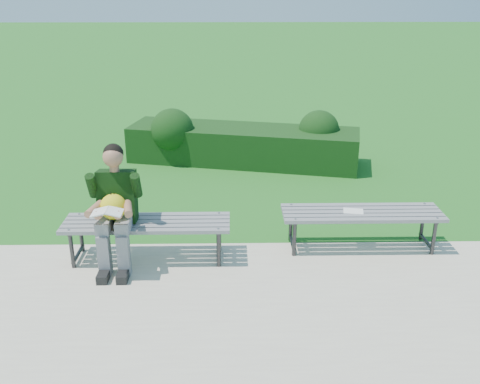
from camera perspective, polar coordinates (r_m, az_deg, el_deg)
ground at (r=6.32m, az=0.34°, el=-5.64°), size 80.00×80.00×0.00m
walkway at (r=4.82m, az=0.85°, el=-14.99°), size 30.00×3.50×0.02m
hedge at (r=9.13m, az=0.19°, el=5.40°), size 3.99×1.80×0.93m
bench_left at (r=5.89m, az=-9.91°, el=-3.59°), size 1.80×0.50×0.46m
bench_right at (r=6.21m, az=12.86°, el=-2.48°), size 1.80×0.50×0.46m
seated_boy at (r=5.74m, az=-13.20°, el=-1.28°), size 0.56×0.76×1.31m
paper_sheet at (r=6.17m, az=12.00°, el=-2.01°), size 0.25×0.20×0.01m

